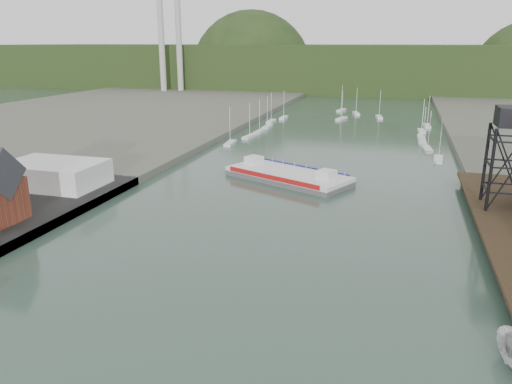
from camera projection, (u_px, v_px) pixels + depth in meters
The scene contains 5 objects.
white_shed at pixel (54, 174), 93.92m from camera, with size 18.00×12.00×4.50m, color silver.
marina_sailboats at pixel (343, 128), 164.50m from camera, with size 57.71×92.65×0.90m.
smokestacks at pixel (170, 38), 270.75m from camera, with size 11.20×8.20×60.00m.
distant_hills at pixel (368, 71), 312.47m from camera, with size 500.00×120.00×80.00m.
chain_ferry at pixel (288, 175), 103.55m from camera, with size 28.10×20.49×3.76m.
Camera 1 is at (17.96, -26.68, 27.64)m, focal length 35.00 mm.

